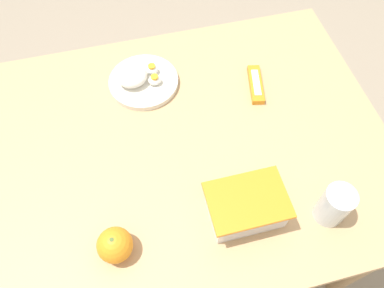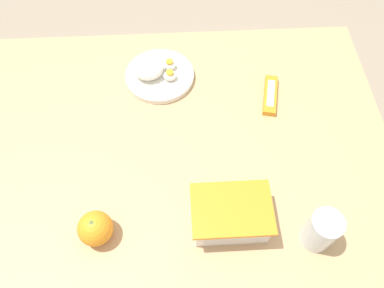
% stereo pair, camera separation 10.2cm
% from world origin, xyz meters
% --- Properties ---
extents(ground_plane, '(10.00, 10.00, 0.00)m').
position_xyz_m(ground_plane, '(0.00, 0.00, 0.00)').
color(ground_plane, gray).
extents(table, '(1.26, 0.89, 0.73)m').
position_xyz_m(table, '(0.00, 0.00, 0.65)').
color(table, tan).
rests_on(table, ground_plane).
extents(food_container, '(0.19, 0.14, 0.09)m').
position_xyz_m(food_container, '(-0.15, 0.24, 0.77)').
color(food_container, white).
rests_on(food_container, table).
extents(orange_fruit, '(0.08, 0.08, 0.08)m').
position_xyz_m(orange_fruit, '(0.18, 0.25, 0.78)').
color(orange_fruit, orange).
rests_on(orange_fruit, table).
extents(rice_plate, '(0.21, 0.21, 0.07)m').
position_xyz_m(rice_plate, '(0.03, -0.24, 0.76)').
color(rice_plate, silver).
rests_on(rice_plate, table).
extents(candy_bar, '(0.07, 0.15, 0.02)m').
position_xyz_m(candy_bar, '(-0.31, -0.15, 0.74)').
color(candy_bar, orange).
rests_on(candy_bar, table).
extents(drinking_glass, '(0.07, 0.07, 0.12)m').
position_xyz_m(drinking_glass, '(-0.35, 0.29, 0.79)').
color(drinking_glass, silver).
rests_on(drinking_glass, table).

